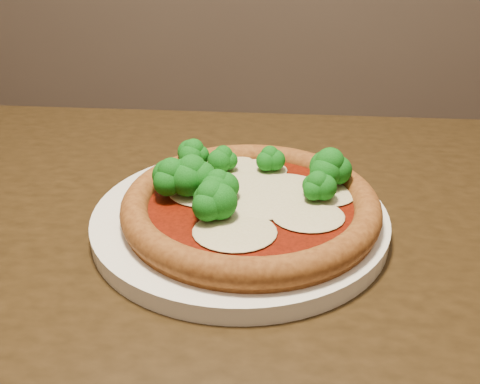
{
  "coord_description": "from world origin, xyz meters",
  "views": [
    {
      "loc": [
        -0.04,
        -0.57,
        1.04
      ],
      "look_at": [
        -0.07,
        -0.1,
        0.79
      ],
      "focal_mm": 40.0,
      "sensor_mm": 36.0,
      "label": 1
    }
  ],
  "objects": [
    {
      "name": "dining_table",
      "position": [
        -0.13,
        -0.14,
        0.65
      ],
      "size": [
        1.28,
        0.79,
        0.75
      ],
      "rotation": [
        0.0,
        0.0,
        -0.02
      ],
      "color": "black",
      "rests_on": "floor"
    },
    {
      "name": "plate",
      "position": [
        -0.07,
        -0.1,
        0.76
      ],
      "size": [
        0.3,
        0.3,
        0.02
      ],
      "primitive_type": "cylinder",
      "color": "white",
      "rests_on": "dining_table"
    },
    {
      "name": "pizza",
      "position": [
        -0.06,
        -0.1,
        0.78
      ],
      "size": [
        0.25,
        0.25,
        0.06
      ],
      "rotation": [
        0.0,
        0.0,
        0.2
      ],
      "color": "brown",
      "rests_on": "plate"
    }
  ]
}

